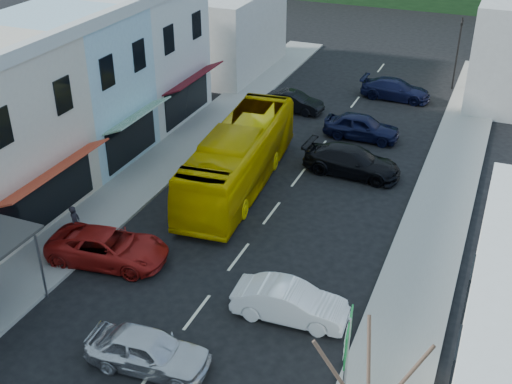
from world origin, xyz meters
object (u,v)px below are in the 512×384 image
object	(u,v)px
traffic_signal	(457,54)
direction_sign	(346,363)
pedestrian_left	(75,222)
bus	(239,159)
car_white	(290,303)
car_red	(108,248)
car_silver	(148,351)

from	to	relation	value
traffic_signal	direction_sign	bearing A→B (deg)	92.52
pedestrian_left	traffic_signal	size ratio (longest dim) A/B	0.33
bus	traffic_signal	bearing A→B (deg)	61.47
car_white	traffic_signal	world-z (taller)	traffic_signal
bus	car_red	xyz separation A→B (m)	(-2.42, -8.40, -0.85)
car_silver	direction_sign	world-z (taller)	direction_sign
direction_sign	traffic_signal	bearing A→B (deg)	83.00
car_silver	car_white	world-z (taller)	same
direction_sign	traffic_signal	size ratio (longest dim) A/B	0.69
car_red	pedestrian_left	distance (m)	2.39
bus	car_silver	xyz separation A→B (m)	(2.38, -13.20, -0.85)
car_white	direction_sign	size ratio (longest dim) A/B	1.24
car_red	car_silver	bearing A→B (deg)	-143.02
car_silver	car_white	size ratio (longest dim) A/B	1.00
traffic_signal	car_white	bearing A→B (deg)	86.55
car_red	traffic_signal	size ratio (longest dim) A/B	0.89
pedestrian_left	direction_sign	world-z (taller)	direction_sign
car_red	pedestrian_left	size ratio (longest dim) A/B	2.71
car_silver	car_red	xyz separation A→B (m)	(-4.79, 4.80, 0.00)
car_silver	car_red	world-z (taller)	same
direction_sign	traffic_signal	world-z (taller)	traffic_signal
car_silver	car_red	size ratio (longest dim) A/B	0.96
bus	direction_sign	bearing A→B (deg)	-58.84
direction_sign	car_white	bearing A→B (deg)	123.66
bus	direction_sign	distance (m)	15.24
car_white	car_red	distance (m)	8.42
pedestrian_left	car_silver	bearing A→B (deg)	-145.44
pedestrian_left	traffic_signal	distance (m)	29.86
pedestrian_left	direction_sign	distance (m)	14.44
car_silver	car_white	bearing A→B (deg)	-44.71
pedestrian_left	bus	bearing A→B (deg)	-48.27
car_red	direction_sign	size ratio (longest dim) A/B	1.30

